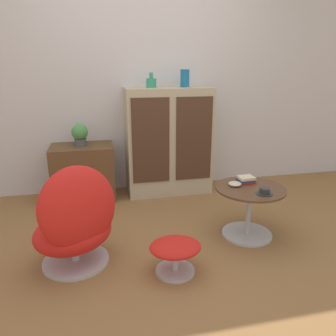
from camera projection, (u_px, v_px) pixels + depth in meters
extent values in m
plane|color=olive|center=(171.00, 252.00, 2.63)|extent=(12.00, 12.00, 0.00)
cube|color=silver|center=(140.00, 77.00, 3.70)|extent=(6.40, 0.06, 2.60)
cube|color=tan|center=(168.00, 141.00, 3.74)|extent=(0.95, 0.43, 1.20)
cube|color=#472D1E|center=(151.00, 141.00, 3.46)|extent=(0.40, 0.01, 0.91)
cube|color=#472D1E|center=(194.00, 139.00, 3.56)|extent=(0.40, 0.01, 0.91)
cube|color=brown|center=(83.00, 172.00, 3.62)|extent=(0.66, 0.45, 0.60)
cylinder|color=beige|center=(83.00, 183.00, 3.42)|extent=(0.23, 0.01, 0.23)
cylinder|color=#B7B7BC|center=(76.00, 261.00, 2.49)|extent=(0.49, 0.49, 0.02)
cylinder|color=#B7B7BC|center=(76.00, 254.00, 2.47)|extent=(0.06, 0.06, 0.09)
ellipsoid|color=red|center=(73.00, 232.00, 2.42)|extent=(0.76, 0.73, 0.28)
ellipsoid|color=red|center=(79.00, 207.00, 2.27)|extent=(0.69, 0.62, 0.63)
cylinder|color=#B7B7BC|center=(175.00, 270.00, 2.37)|extent=(0.28, 0.28, 0.02)
cylinder|color=#B7B7BC|center=(175.00, 261.00, 2.35)|extent=(0.04, 0.04, 0.14)
ellipsoid|color=red|center=(175.00, 247.00, 2.32)|extent=(0.37, 0.31, 0.09)
cylinder|color=#B7B7BC|center=(247.00, 234.00, 2.89)|extent=(0.43, 0.43, 0.02)
cylinder|color=#B7B7BC|center=(249.00, 212.00, 2.83)|extent=(0.04, 0.04, 0.41)
cylinder|color=brown|center=(250.00, 189.00, 2.76)|extent=(0.59, 0.59, 0.02)
cylinder|color=#2D8E6B|center=(151.00, 83.00, 3.50)|extent=(0.11, 0.11, 0.10)
cylinder|color=#2D8E6B|center=(151.00, 75.00, 3.48)|extent=(0.04, 0.04, 0.06)
cylinder|color=#196699|center=(185.00, 78.00, 3.57)|extent=(0.10, 0.10, 0.19)
cylinder|color=#4C4C51|center=(81.00, 142.00, 3.51)|extent=(0.12, 0.12, 0.08)
sphere|color=#478E47|center=(80.00, 132.00, 3.48)|extent=(0.17, 0.17, 0.17)
cylinder|color=#2D2D33|center=(264.00, 194.00, 2.62)|extent=(0.13, 0.13, 0.01)
cylinder|color=#2D2D33|center=(265.00, 191.00, 2.61)|extent=(0.08, 0.08, 0.05)
cube|color=red|center=(246.00, 182.00, 2.87)|extent=(0.14, 0.12, 0.02)
cube|color=#1E478C|center=(246.00, 180.00, 2.87)|extent=(0.14, 0.12, 0.02)
cube|color=beige|center=(246.00, 178.00, 2.85)|extent=(0.14, 0.12, 0.02)
ellipsoid|color=beige|center=(235.00, 184.00, 2.79)|extent=(0.11, 0.11, 0.04)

